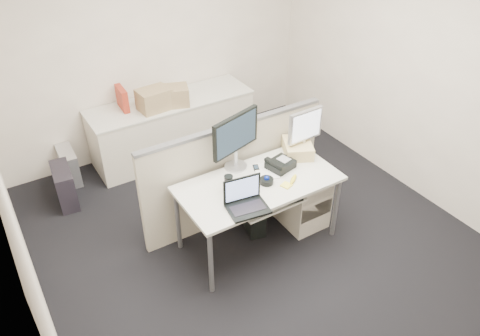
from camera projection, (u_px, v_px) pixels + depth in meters
floor at (257, 240)px, 4.72m from camera, size 4.00×4.50×0.01m
wall_back at (154, 44)px, 5.51m from camera, size 4.00×0.02×2.70m
wall_left at (9, 201)px, 3.08m from camera, size 0.02×4.50×2.70m
wall_right at (422, 73)px, 4.81m from camera, size 0.02×4.50×2.70m
desk at (259, 188)px, 4.33m from camera, size 1.50×0.75×0.73m
keyboard_tray at (270, 202)px, 4.23m from camera, size 0.62×0.32×0.02m
drawer_pedestal at (300, 194)px, 4.80m from camera, size 0.40×0.55×0.65m
cubicle_partition at (234, 174)px, 4.71m from camera, size 2.00×0.06×1.10m
back_counter at (173, 128)px, 5.86m from camera, size 2.00×0.60×0.72m
monitor_main at (236, 142)px, 4.34m from camera, size 0.60×0.37×0.56m
monitor_small at (305, 133)px, 4.57m from camera, size 0.39×0.20×0.47m
laptop at (248, 198)px, 3.90m from camera, size 0.37×0.30×0.26m
trackball at (267, 181)px, 4.27m from camera, size 0.16×0.16×0.05m
desk_phone at (281, 165)px, 4.46m from camera, size 0.28×0.25×0.08m
paper_stack at (266, 171)px, 4.43m from camera, size 0.29×0.32×0.01m
sticky_pad at (286, 185)px, 4.25m from camera, size 0.11×0.11×0.01m
travel_mug at (229, 185)px, 4.13m from camera, size 0.08×0.08×0.16m
banana at (293, 179)px, 4.30m from camera, size 0.15×0.13×0.04m
cellphone at (256, 168)px, 4.48m from camera, size 0.08×0.11×0.01m
manila_folders at (298, 148)px, 4.66m from camera, size 0.39×0.42×0.13m
keyboard at (277, 200)px, 4.21m from camera, size 0.48×0.24×0.03m
pc_tower_desk at (252, 213)px, 4.78m from camera, size 0.25×0.42×0.37m
pc_tower_spare_dark at (65, 186)px, 5.10m from camera, size 0.23×0.48×0.44m
pc_tower_spare_silver at (69, 166)px, 5.45m from camera, size 0.19×0.43×0.40m
cardboard_box_left at (154, 100)px, 5.39m from camera, size 0.38×0.30×0.27m
cardboard_box_right at (174, 97)px, 5.50m from camera, size 0.41×0.36×0.24m
red_binder at (122, 99)px, 5.40m from camera, size 0.09×0.30×0.28m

